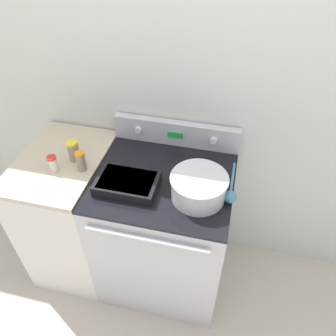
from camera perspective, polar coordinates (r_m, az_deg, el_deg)
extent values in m
plane|color=beige|center=(2.34, -2.72, -24.17)|extent=(12.00, 12.00, 0.00)
cube|color=silver|center=(1.86, 1.98, 13.39)|extent=(8.00, 0.05, 2.50)
cube|color=#BCBCC1|center=(2.11, -0.64, -10.99)|extent=(0.75, 0.67, 0.91)
cube|color=black|center=(1.77, -0.76, -1.92)|extent=(0.75, 0.67, 0.02)
cylinder|color=silver|center=(1.60, -3.88, -12.35)|extent=(0.62, 0.02, 0.02)
cube|color=#BCBCC1|center=(1.95, 1.45, 6.10)|extent=(0.75, 0.05, 0.15)
cylinder|color=white|center=(1.96, -5.24, 6.59)|extent=(0.04, 0.02, 0.04)
cylinder|color=white|center=(1.89, 7.94, 4.72)|extent=(0.04, 0.02, 0.04)
cube|color=green|center=(1.92, 1.25, 5.74)|extent=(0.09, 0.01, 0.03)
cube|color=silver|center=(2.29, -15.86, -7.73)|extent=(0.47, 0.67, 0.91)
cube|color=beige|center=(1.97, -18.36, 1.17)|extent=(0.47, 0.67, 0.03)
cylinder|color=silver|center=(1.62, 5.36, -3.36)|extent=(0.27, 0.27, 0.13)
torus|color=silver|center=(1.58, 5.50, -1.78)|extent=(0.29, 0.29, 0.01)
cylinder|color=beige|center=(1.59, 5.47, -2.12)|extent=(0.25, 0.25, 0.02)
cube|color=black|center=(1.70, -7.11, -2.65)|extent=(0.32, 0.21, 0.06)
cube|color=#B2894C|center=(1.69, -7.14, -2.34)|extent=(0.28, 0.19, 0.03)
cylinder|color=teal|center=(1.77, 11.11, -2.23)|extent=(0.01, 0.29, 0.01)
sphere|color=teal|center=(1.65, 10.78, -4.98)|extent=(0.06, 0.06, 0.06)
cylinder|color=gray|center=(1.82, -14.87, 1.02)|extent=(0.05, 0.05, 0.10)
cylinder|color=orange|center=(1.78, -15.19, 2.43)|extent=(0.05, 0.05, 0.01)
cylinder|color=gray|center=(1.89, -16.07, 2.75)|extent=(0.06, 0.06, 0.11)
cylinder|color=yellow|center=(1.86, -16.42, 4.21)|extent=(0.06, 0.06, 0.01)
cylinder|color=beige|center=(1.87, -19.36, 0.60)|extent=(0.05, 0.05, 0.08)
cylinder|color=red|center=(1.84, -19.68, 1.69)|extent=(0.05, 0.05, 0.01)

